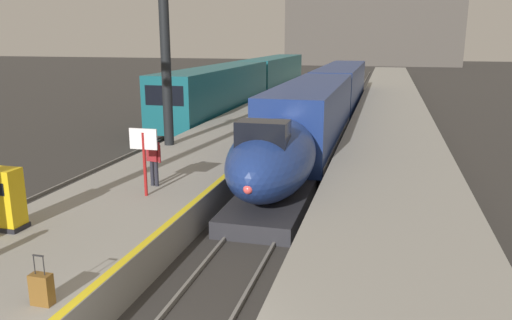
% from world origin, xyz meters
% --- Properties ---
extents(platform_left, '(4.80, 110.00, 1.05)m').
position_xyz_m(platform_left, '(-4.05, 24.75, 0.53)').
color(platform_left, gray).
rests_on(platform_left, ground).
extents(platform_right, '(4.80, 110.00, 1.05)m').
position_xyz_m(platform_right, '(4.05, 24.75, 0.53)').
color(platform_right, gray).
rests_on(platform_right, ground).
extents(platform_left_safety_stripe, '(0.20, 107.80, 0.01)m').
position_xyz_m(platform_left_safety_stripe, '(-1.77, 24.75, 1.05)').
color(platform_left_safety_stripe, yellow).
rests_on(platform_left_safety_stripe, platform_left).
extents(rail_main_left, '(0.08, 110.00, 0.12)m').
position_xyz_m(rail_main_left, '(-0.75, 27.50, 0.06)').
color(rail_main_left, slate).
rests_on(rail_main_left, ground).
extents(rail_main_right, '(0.08, 110.00, 0.12)m').
position_xyz_m(rail_main_right, '(0.75, 27.50, 0.06)').
color(rail_main_right, slate).
rests_on(rail_main_right, ground).
extents(rail_secondary_left, '(0.08, 110.00, 0.12)m').
position_xyz_m(rail_secondary_left, '(-8.85, 27.50, 0.06)').
color(rail_secondary_left, slate).
rests_on(rail_secondary_left, ground).
extents(rail_secondary_right, '(0.08, 110.00, 0.12)m').
position_xyz_m(rail_secondary_right, '(-7.35, 27.50, 0.06)').
color(rail_secondary_right, slate).
rests_on(rail_secondary_right, ground).
extents(highspeed_train_main, '(2.92, 38.00, 3.60)m').
position_xyz_m(highspeed_train_main, '(0.00, 25.17, 1.93)').
color(highspeed_train_main, navy).
rests_on(highspeed_train_main, ground).
extents(regional_train_adjacent, '(2.85, 36.60, 3.80)m').
position_xyz_m(regional_train_adjacent, '(-8.10, 36.99, 2.13)').
color(regional_train_adjacent, '#145660').
rests_on(regional_train_adjacent, ground).
extents(station_column_mid, '(4.00, 0.68, 10.02)m').
position_xyz_m(station_column_mid, '(-5.90, 14.47, 7.02)').
color(station_column_mid, black).
rests_on(station_column_mid, platform_left).
extents(passenger_mid_platform, '(0.56, 0.29, 1.69)m').
position_xyz_m(passenger_mid_platform, '(-3.65, 8.31, 2.04)').
color(passenger_mid_platform, '#23232D').
rests_on(passenger_mid_platform, platform_left).
extents(rolling_suitcase, '(0.40, 0.22, 0.98)m').
position_xyz_m(rolling_suitcase, '(-2.29, 0.83, 1.35)').
color(rolling_suitcase, brown).
rests_on(rolling_suitcase, platform_left).
extents(ticket_machine_yellow, '(0.76, 0.62, 1.60)m').
position_xyz_m(ticket_machine_yellow, '(-5.55, 3.84, 1.79)').
color(ticket_machine_yellow, yellow).
rests_on(ticket_machine_yellow, platform_left).
extents(departure_info_board, '(0.90, 0.10, 2.12)m').
position_xyz_m(departure_info_board, '(-3.44, 7.27, 2.56)').
color(departure_info_board, maroon).
rests_on(departure_info_board, platform_left).
extents(terminus_back_wall, '(36.00, 2.00, 14.00)m').
position_xyz_m(terminus_back_wall, '(0.00, 102.00, 7.00)').
color(terminus_back_wall, '#4C4742').
rests_on(terminus_back_wall, ground).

